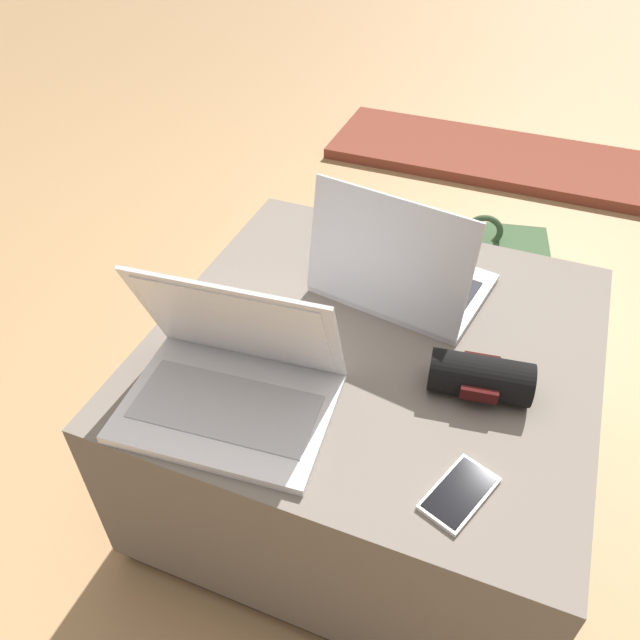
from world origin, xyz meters
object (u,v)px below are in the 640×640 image
Objects in this scene: laptop_far at (399,274)px; cell_phone at (459,493)px; wrist_brace at (480,377)px; backpack at (470,296)px; laptop_near at (231,379)px.

laptop_far is 0.50m from cell_phone.
wrist_brace is (0.21, -0.22, -0.01)m from laptop_far.
cell_phone is 0.23m from wrist_brace.
cell_phone is at bearing 85.96° from backpack.
wrist_brace is (0.40, 0.18, -0.01)m from laptop_near.
laptop_near is 2.58× the size of cell_phone.
laptop_near is 0.90m from backpack.
cell_phone is 0.89m from backpack.
backpack is at bearing -61.69° from cell_phone.
laptop_near is 0.83× the size of backpack.
laptop_near reaches higher than backpack.
backpack is 2.44× the size of wrist_brace.
wrist_brace is at bearing 18.95° from laptop_near.
wrist_brace is (-0.02, 0.22, 0.03)m from cell_phone.
laptop_near is 0.44m from laptop_far.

